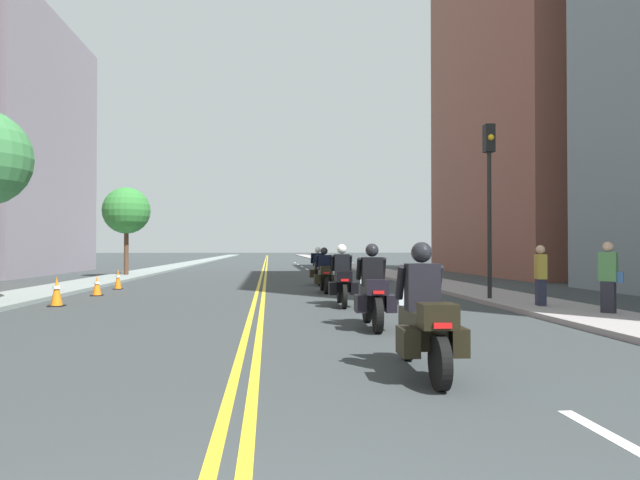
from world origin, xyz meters
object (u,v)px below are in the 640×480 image
motorcycle_2 (342,281)px  traffic_light_near (489,180)px  pedestrian_1 (541,277)px  traffic_cone_1 (57,291)px  motorcycle_3 (324,274)px  street_tree_0 (126,211)px  motorcycle_1 (373,294)px  motorcycle_4 (318,269)px  traffic_cone_2 (97,286)px  pedestrian_0 (609,279)px  traffic_cone_0 (118,279)px  motorcycle_0 (424,322)px

motorcycle_2 → traffic_light_near: traffic_light_near is taller
pedestrian_1 → motorcycle_2: bearing=84.2°
motorcycle_2 → traffic_light_near: bearing=10.1°
traffic_cone_1 → pedestrian_1: pedestrian_1 is taller
motorcycle_3 → street_tree_0: 15.08m
pedestrian_1 → street_tree_0: (-14.46, 17.14, 2.73)m
traffic_cone_1 → street_tree_0: (-2.03, 15.05, 3.17)m
motorcycle_1 → pedestrian_1: motorcycle_1 is taller
motorcycle_4 → motorcycle_1: bearing=-89.8°
motorcycle_2 → traffic_cone_2: motorcycle_2 is taller
pedestrian_1 → traffic_light_near: bearing=23.9°
pedestrian_0 → traffic_cone_0: bearing=-168.9°
traffic_cone_1 → traffic_light_near: traffic_light_near is taller
traffic_cone_1 → traffic_cone_2: size_ratio=1.19×
motorcycle_1 → traffic_light_near: bearing=49.8°
motorcycle_2 → traffic_cone_0: size_ratio=2.84×
motorcycle_2 → traffic_light_near: 5.22m
motorcycle_1 → motorcycle_2: size_ratio=0.98×
pedestrian_1 → pedestrian_0: bearing=-144.2°
traffic_cone_1 → pedestrian_1: 12.61m
motorcycle_2 → traffic_cone_2: size_ratio=3.24×
motorcycle_2 → pedestrian_0: 6.35m
motorcycle_2 → motorcycle_1: bearing=-86.7°
pedestrian_0 → traffic_cone_2: bearing=-160.4°
motorcycle_0 → street_tree_0: street_tree_0 is taller
traffic_cone_2 → traffic_light_near: size_ratio=0.13×
motorcycle_0 → motorcycle_2: 7.96m
motorcycle_0 → motorcycle_2: bearing=91.4°
motorcycle_4 → traffic_cone_2: size_ratio=3.38×
traffic_cone_1 → street_tree_0: bearing=97.7°
motorcycle_4 → street_tree_0: bearing=143.6°
motorcycle_1 → pedestrian_0: size_ratio=1.26×
pedestrian_0 → motorcycle_2: bearing=-161.4°
motorcycle_3 → traffic_cone_2: 7.55m
traffic_cone_2 → traffic_light_near: traffic_light_near is taller
motorcycle_1 → traffic_light_near: size_ratio=0.42×
motorcycle_4 → traffic_cone_1: motorcycle_4 is taller
traffic_cone_1 → traffic_light_near: 12.35m
traffic_cone_1 → pedestrian_0: size_ratio=0.47×
motorcycle_1 → traffic_light_near: 6.93m
motorcycle_4 → traffic_cone_0: motorcycle_4 is taller
motorcycle_0 → pedestrian_0: size_ratio=1.32×
motorcycle_2 → motorcycle_3: bearing=92.9°
motorcycle_1 → motorcycle_2: (-0.05, 4.05, 0.02)m
motorcycle_0 → traffic_cone_1: size_ratio=2.79×
traffic_cone_1 → motorcycle_4: bearing=45.1°
pedestrian_1 → street_tree_0: street_tree_0 is taller
motorcycle_2 → traffic_cone_0: bearing=141.6°
motorcycle_2 → traffic_cone_2: 8.47m
motorcycle_0 → traffic_cone_1: 11.43m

